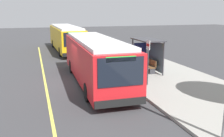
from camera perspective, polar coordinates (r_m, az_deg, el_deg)
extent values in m
plane|color=#38383A|center=(16.96, -7.46, -3.05)|extent=(120.00, 120.00, 0.00)
cube|color=gray|center=(18.86, 10.79, -1.30)|extent=(44.00, 6.40, 0.15)
cube|color=#E0D64C|center=(16.75, -14.90, -3.58)|extent=(36.00, 0.14, 0.01)
cube|color=red|center=(16.29, -3.83, 1.98)|extent=(10.63, 2.74, 2.40)
cube|color=silver|center=(16.10, -3.90, 6.52)|extent=(9.78, 2.47, 0.20)
cube|color=black|center=(11.19, 2.07, -0.81)|extent=(0.08, 2.17, 1.34)
cube|color=black|center=(16.56, 0.52, 3.20)|extent=(9.32, 0.21, 1.06)
cube|color=white|center=(16.82, 0.53, -1.06)|extent=(10.06, 0.21, 0.28)
cube|color=#26D83F|center=(11.06, 2.10, 2.15)|extent=(0.06, 1.40, 0.24)
cube|color=black|center=(11.61, 2.03, -7.80)|extent=(0.13, 2.50, 0.36)
cylinder|color=black|center=(13.80, 3.93, -4.55)|extent=(1.00, 0.30, 1.00)
cylinder|color=black|center=(13.21, -5.56, -5.38)|extent=(1.00, 0.30, 1.00)
cylinder|color=black|center=(19.79, -2.52, 0.85)|extent=(1.00, 0.30, 1.00)
cylinder|color=black|center=(19.38, -9.16, 0.44)|extent=(1.00, 0.30, 1.00)
cube|color=gold|center=(30.34, -10.45, 6.88)|extent=(11.94, 2.82, 2.40)
cube|color=silver|center=(30.23, -10.56, 9.32)|extent=(10.98, 2.55, 0.20)
cube|color=black|center=(24.45, -8.43, 6.55)|extent=(0.09, 2.17, 1.34)
cube|color=black|center=(30.52, -8.06, 7.54)|extent=(10.45, 0.28, 1.06)
cube|color=black|center=(30.66, -7.98, 5.18)|extent=(11.28, 0.29, 0.28)
cube|color=#26D83F|center=(24.38, -8.47, 7.93)|extent=(0.06, 1.40, 0.24)
cube|color=black|center=(24.63, -8.31, 3.19)|extent=(0.14, 2.50, 0.36)
cylinder|color=black|center=(27.07, -6.79, 4.05)|extent=(1.01, 0.30, 1.00)
cylinder|color=black|center=(26.70, -11.65, 3.75)|extent=(1.01, 0.30, 1.00)
cylinder|color=black|center=(34.13, -9.34, 5.80)|extent=(1.01, 0.30, 1.00)
cylinder|color=black|center=(33.84, -13.22, 5.56)|extent=(1.01, 0.30, 1.00)
cylinder|color=#333338|center=(18.01, 11.64, 2.14)|extent=(0.10, 0.10, 2.40)
cylinder|color=#333338|center=(17.42, 7.89, 1.93)|extent=(0.10, 0.10, 2.40)
cylinder|color=#333338|center=(20.29, 8.11, 3.47)|extent=(0.10, 0.10, 2.40)
cylinder|color=#333338|center=(19.77, 4.70, 3.31)|extent=(0.10, 0.10, 2.40)
cube|color=#333338|center=(18.68, 8.13, 6.51)|extent=(2.90, 1.60, 0.08)
cube|color=#4C606B|center=(19.14, 9.77, 2.85)|extent=(2.47, 0.04, 2.16)
cube|color=navy|center=(20.03, 6.42, 3.26)|extent=(0.06, 1.11, 1.82)
cube|color=brown|center=(19.05, 8.25, 0.56)|extent=(1.60, 0.44, 0.06)
cube|color=brown|center=(19.10, 8.92, 1.42)|extent=(1.60, 0.05, 0.44)
cube|color=#333338|center=(19.73, 7.33, 0.35)|extent=(0.08, 0.40, 0.45)
cube|color=#333338|center=(18.47, 9.18, -0.58)|extent=(0.08, 0.40, 0.45)
cylinder|color=#333338|center=(15.45, 8.18, 1.27)|extent=(0.07, 0.07, 2.80)
cube|color=white|center=(15.26, 8.25, 5.31)|extent=(0.44, 0.03, 0.56)
cube|color=red|center=(15.25, 8.20, 5.31)|extent=(0.40, 0.01, 0.16)
cylinder|color=#282D47|center=(20.73, 4.24, 1.59)|extent=(0.14, 0.14, 0.85)
cylinder|color=#282D47|center=(20.67, 3.78, 1.56)|extent=(0.14, 0.14, 0.85)
cube|color=#265999|center=(20.57, 4.04, 3.59)|extent=(0.24, 0.40, 0.62)
sphere|color=tan|center=(20.50, 4.06, 4.74)|extent=(0.22, 0.22, 0.22)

